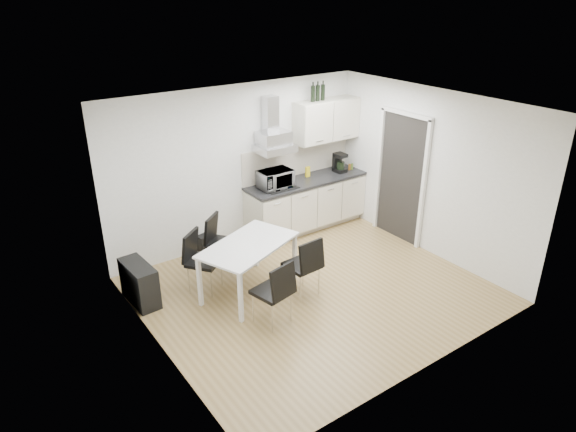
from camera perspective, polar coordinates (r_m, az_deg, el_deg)
name	(u,v)px	position (r m, az deg, el deg)	size (l,w,h in m)	color
ground	(313,290)	(7.36, 2.84, -8.25)	(4.50, 4.50, 0.00)	#A18450
wall_back	(239,166)	(8.31, -5.52, 5.53)	(4.50, 0.10, 2.60)	white
wall_front	(436,269)	(5.50, 16.10, -5.69)	(4.50, 0.10, 2.60)	white
wall_left	(152,254)	(5.76, -14.87, -4.06)	(0.10, 4.00, 2.60)	white
wall_right	(430,173)	(8.25, 15.49, 4.61)	(0.10, 4.00, 2.60)	white
ceiling	(318,108)	(6.35, 3.33, 11.92)	(4.50, 4.50, 0.00)	white
doorway	(400,179)	(8.64, 12.37, 4.06)	(0.08, 1.04, 2.10)	white
kitchenette	(307,183)	(8.87, 2.09, 3.65)	(2.22, 0.64, 2.52)	beige
dining_table	(248,249)	(7.02, -4.41, -3.71)	(1.57, 1.24, 0.75)	white
chair_far_left	(204,262)	(7.25, -9.28, -5.09)	(0.44, 0.50, 0.88)	black
chair_far_right	(224,244)	(7.69, -7.09, -3.14)	(0.44, 0.50, 0.88)	black
chair_near_left	(272,292)	(6.50, -1.81, -8.45)	(0.44, 0.50, 0.88)	black
chair_near_right	(302,266)	(7.07, 1.55, -5.55)	(0.44, 0.50, 0.88)	black
guitar_amp	(140,283)	(7.25, -16.16, -7.19)	(0.34, 0.70, 0.57)	black
floor_speaker	(204,244)	(8.35, -9.34, -3.13)	(0.19, 0.17, 0.31)	black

